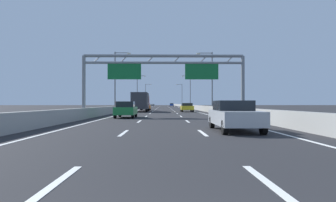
{
  "coord_description": "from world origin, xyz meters",
  "views": [
    {
      "loc": [
        0.03,
        -1.65,
        1.36
      ],
      "look_at": [
        1.24,
        88.9,
        2.03
      ],
      "focal_mm": 33.21,
      "sensor_mm": 36.0,
      "label": 1
    }
  ],
  "objects_px": {
    "streetlamp_right_far": "(189,89)",
    "yellow_car": "(187,107)",
    "sign_gantry": "(163,69)",
    "box_truck": "(141,101)",
    "streetlamp_left_mid": "(116,78)",
    "streetlamp_left_far": "(138,89)",
    "silver_car": "(234,115)",
    "blue_car": "(172,105)",
    "green_car": "(126,110)",
    "streetlamp_right_distant": "(181,94)",
    "streetlamp_left_distant": "(146,94)",
    "orange_car": "(146,106)",
    "streetlamp_right_mid": "(211,78)"
  },
  "relations": [
    {
      "from": "streetlamp_left_far",
      "to": "streetlamp_right_distant",
      "type": "bearing_deg",
      "value": 69.94
    },
    {
      "from": "streetlamp_left_mid",
      "to": "box_truck",
      "type": "xyz_separation_m",
      "value": [
        3.76,
        0.77,
        -3.73
      ]
    },
    {
      "from": "streetlamp_left_distant",
      "to": "orange_car",
      "type": "height_order",
      "value": "streetlamp_left_distant"
    },
    {
      "from": "yellow_car",
      "to": "green_car",
      "type": "distance_m",
      "value": 21.62
    },
    {
      "from": "green_car",
      "to": "streetlamp_right_far",
      "type": "bearing_deg",
      "value": 79.77
    },
    {
      "from": "blue_car",
      "to": "streetlamp_right_mid",
      "type": "bearing_deg",
      "value": -87.49
    },
    {
      "from": "sign_gantry",
      "to": "streetlamp_left_distant",
      "type": "height_order",
      "value": "streetlamp_left_distant"
    },
    {
      "from": "streetlamp_right_distant",
      "to": "blue_car",
      "type": "bearing_deg",
      "value": 116.52
    },
    {
      "from": "streetlamp_right_mid",
      "to": "streetlamp_right_distant",
      "type": "distance_m",
      "value": 81.79
    },
    {
      "from": "streetlamp_left_mid",
      "to": "streetlamp_right_distant",
      "type": "relative_size",
      "value": 1.0
    },
    {
      "from": "streetlamp_left_mid",
      "to": "streetlamp_left_far",
      "type": "relative_size",
      "value": 1.0
    },
    {
      "from": "sign_gantry",
      "to": "silver_car",
      "type": "height_order",
      "value": "sign_gantry"
    },
    {
      "from": "green_car",
      "to": "sign_gantry",
      "type": "bearing_deg",
      "value": 35.36
    },
    {
      "from": "sign_gantry",
      "to": "streetlamp_right_distant",
      "type": "height_order",
      "value": "streetlamp_right_distant"
    },
    {
      "from": "streetlamp_left_far",
      "to": "box_truck",
      "type": "bearing_deg",
      "value": -84.64
    },
    {
      "from": "streetlamp_left_far",
      "to": "orange_car",
      "type": "xyz_separation_m",
      "value": [
        3.92,
        -29.37,
        -4.65
      ]
    },
    {
      "from": "sign_gantry",
      "to": "streetlamp_right_distant",
      "type": "distance_m",
      "value": 99.6
    },
    {
      "from": "streetlamp_right_mid",
      "to": "yellow_car",
      "type": "distance_m",
      "value": 6.0
    },
    {
      "from": "streetlamp_right_distant",
      "to": "green_car",
      "type": "bearing_deg",
      "value": -96.16
    },
    {
      "from": "streetlamp_left_mid",
      "to": "streetlamp_left_far",
      "type": "bearing_deg",
      "value": 90.0
    },
    {
      "from": "sign_gantry",
      "to": "yellow_car",
      "type": "distance_m",
      "value": 18.71
    },
    {
      "from": "streetlamp_left_far",
      "to": "sign_gantry",
      "type": "bearing_deg",
      "value": -82.73
    },
    {
      "from": "streetlamp_left_mid",
      "to": "streetlamp_right_distant",
      "type": "height_order",
      "value": "same"
    },
    {
      "from": "sign_gantry",
      "to": "yellow_car",
      "type": "bearing_deg",
      "value": 78.26
    },
    {
      "from": "streetlamp_left_distant",
      "to": "yellow_car",
      "type": "distance_m",
      "value": 82.33
    },
    {
      "from": "yellow_car",
      "to": "streetlamp_left_distant",
      "type": "bearing_deg",
      "value": 97.81
    },
    {
      "from": "streetlamp_left_far",
      "to": "streetlamp_left_distant",
      "type": "xyz_separation_m",
      "value": [
        0.0,
        40.9,
        0.0
      ]
    },
    {
      "from": "yellow_car",
      "to": "box_truck",
      "type": "bearing_deg",
      "value": 176.75
    },
    {
      "from": "sign_gantry",
      "to": "box_truck",
      "type": "xyz_separation_m",
      "value": [
        -3.69,
        18.3,
        -3.15
      ]
    },
    {
      "from": "streetlamp_left_mid",
      "to": "silver_car",
      "type": "relative_size",
      "value": 2.03
    },
    {
      "from": "silver_car",
      "to": "streetlamp_left_distant",
      "type": "bearing_deg",
      "value": 95.41
    },
    {
      "from": "box_truck",
      "to": "streetlamp_right_mid",
      "type": "bearing_deg",
      "value": -3.96
    },
    {
      "from": "box_truck",
      "to": "streetlamp_left_distant",
      "type": "bearing_deg",
      "value": 92.66
    },
    {
      "from": "streetlamp_right_mid",
      "to": "box_truck",
      "type": "xyz_separation_m",
      "value": [
        -11.17,
        0.77,
        -3.73
      ]
    },
    {
      "from": "sign_gantry",
      "to": "streetlamp_left_far",
      "type": "bearing_deg",
      "value": 97.27
    },
    {
      "from": "streetlamp_right_mid",
      "to": "streetlamp_right_distant",
      "type": "bearing_deg",
      "value": 90.0
    },
    {
      "from": "green_car",
      "to": "box_truck",
      "type": "height_order",
      "value": "box_truck"
    },
    {
      "from": "silver_car",
      "to": "green_car",
      "type": "height_order",
      "value": "green_car"
    },
    {
      "from": "silver_car",
      "to": "blue_car",
      "type": "xyz_separation_m",
      "value": [
        0.04,
        123.55,
        -0.06
      ]
    },
    {
      "from": "streetlamp_left_mid",
      "to": "silver_car",
      "type": "distance_m",
      "value": 35.91
    },
    {
      "from": "streetlamp_left_far",
      "to": "streetlamp_right_distant",
      "type": "xyz_separation_m",
      "value": [
        14.93,
        40.9,
        0.0
      ]
    },
    {
      "from": "silver_car",
      "to": "blue_car",
      "type": "distance_m",
      "value": 123.55
    },
    {
      "from": "orange_car",
      "to": "yellow_car",
      "type": "distance_m",
      "value": 13.31
    },
    {
      "from": "streetlamp_left_distant",
      "to": "green_car",
      "type": "bearing_deg",
      "value": -87.78
    },
    {
      "from": "orange_car",
      "to": "box_truck",
      "type": "bearing_deg",
      "value": -90.87
    },
    {
      "from": "sign_gantry",
      "to": "green_car",
      "type": "height_order",
      "value": "sign_gantry"
    },
    {
      "from": "streetlamp_right_distant",
      "to": "orange_car",
      "type": "xyz_separation_m",
      "value": [
        -11.01,
        -70.27,
        -4.65
      ]
    },
    {
      "from": "yellow_car",
      "to": "silver_car",
      "type": "xyz_separation_m",
      "value": [
        -0.21,
        -34.24,
        0.04
      ]
    },
    {
      "from": "streetlamp_right_far",
      "to": "yellow_car",
      "type": "height_order",
      "value": "streetlamp_right_far"
    },
    {
      "from": "streetlamp_left_distant",
      "to": "streetlamp_left_far",
      "type": "bearing_deg",
      "value": -90.0
    }
  ]
}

